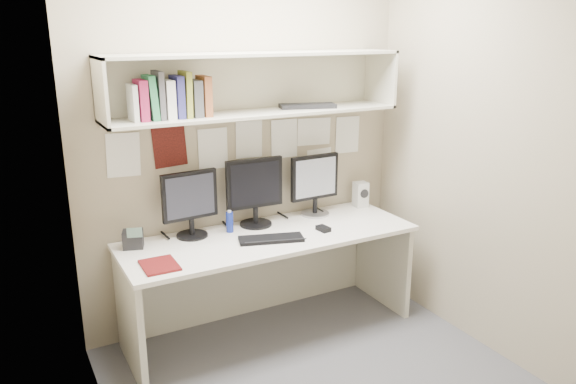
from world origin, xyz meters
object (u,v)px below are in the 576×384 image
keyboard (271,239)px  maroon_notebook (160,265)px  monitor_right (315,182)px  speaker (361,194)px  monitor_left (190,201)px  monitor_center (255,189)px  desk_phone (133,239)px  desk (270,283)px

keyboard → maroon_notebook: bearing=-158.2°
monitor_right → speaker: monitor_right is taller
monitor_left → monitor_center: bearing=-4.4°
speaker → desk_phone: (-1.77, -0.02, -0.04)m
desk_phone → monitor_center: bearing=19.7°
monitor_left → maroon_notebook: (-0.33, -0.39, -0.24)m
maroon_notebook → monitor_right: bearing=17.6°
monitor_center → keyboard: 0.41m
monitor_center → monitor_right: (0.49, 0.00, -0.01)m
desk → monitor_right: 0.81m
monitor_left → maroon_notebook: 0.56m
desk → speaker: (0.90, 0.21, 0.46)m
monitor_left → keyboard: bearing=-41.7°
monitor_center → monitor_right: bearing=2.5°
speaker → maroon_notebook: bearing=-161.0°
monitor_center → keyboard: monitor_center is taller
monitor_center → keyboard: (-0.04, -0.33, -0.25)m
monitor_left → keyboard: (0.43, -0.33, -0.23)m
desk → monitor_right: (0.49, 0.22, 0.61)m
monitor_left → monitor_right: size_ratio=0.98×
desk_phone → maroon_notebook: bearing=-62.3°
monitor_left → monitor_right: monitor_right is taller
monitor_right → maroon_notebook: 1.37m
keyboard → maroon_notebook: 0.76m
monitor_left → keyboard: size_ratio=1.05×
monitor_center → keyboard: bearing=-94.3°
desk → monitor_center: bearing=90.3°
maroon_notebook → desk_phone: 0.37m
keyboard → desk_phone: 0.88m
speaker → maroon_notebook: speaker is taller
desk_phone → monitor_left: bearing=21.8°
keyboard → maroon_notebook: keyboard is taller
monitor_center → desk_phone: monitor_center is taller
keyboard → desk: bearing=86.9°
keyboard → speaker: size_ratio=2.17×
keyboard → monitor_center: bearing=100.3°
monitor_right → maroon_notebook: bearing=-164.8°
speaker → desk_phone: size_ratio=1.29×
monitor_left → speaker: monitor_left is taller
monitor_center → maroon_notebook: bearing=-151.5°
keyboard → monitor_left: bearing=159.8°
desk → maroon_notebook: bearing=-168.0°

